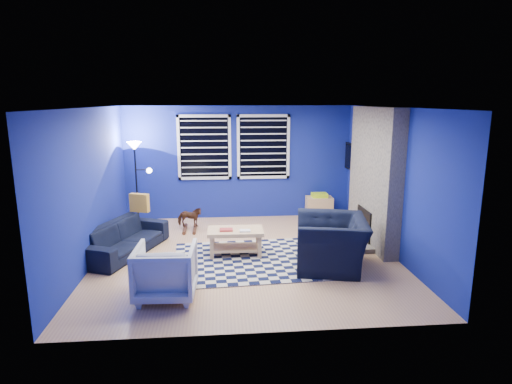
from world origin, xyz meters
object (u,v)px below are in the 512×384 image
armchair_bent (166,271)px  rocking_horse (189,217)px  cabinet (319,207)px  tv (353,158)px  coffee_table (235,237)px  floor_lamp (136,158)px  armchair_big (331,243)px  sofa (124,238)px

armchair_bent → rocking_horse: bearing=-89.7°
armchair_bent → cabinet: (2.97, 3.72, -0.11)m
tv → rocking_horse: (-3.50, -0.46, -1.12)m
rocking_horse → tv: bearing=-77.3°
coffee_table → floor_lamp: floor_lamp is taller
armchair_big → cabinet: (0.47, 2.85, -0.14)m
rocking_horse → floor_lamp: floor_lamp is taller
armchair_bent → floor_lamp: bearing=-71.8°
armchair_big → rocking_horse: bearing=-121.3°
sofa → armchair_bent: size_ratio=2.31×
rocking_horse → cabinet: (2.85, 0.71, -0.03)m
sofa → armchair_big: armchair_big is taller
tv → floor_lamp: floor_lamp is taller
rocking_horse → cabinet: 2.94m
cabinet → floor_lamp: floor_lamp is taller
armchair_bent → coffee_table: bearing=-120.3°
sofa → armchair_big: bearing=-83.4°
sofa → armchair_big: (3.42, -0.90, 0.13)m
tv → cabinet: tv is taller
cabinet → sofa: bearing=-150.1°
armchair_bent → floor_lamp: size_ratio=0.45×
armchair_big → rocking_horse: (-2.37, 2.14, -0.12)m
coffee_table → cabinet: 2.94m
armchair_big → floor_lamp: 4.42m
rocking_horse → armchair_bent: bearing=-177.0°
sofa → rocking_horse: (1.04, 1.24, 0.01)m
floor_lamp → rocking_horse: bearing=-20.8°
cabinet → armchair_big: bearing=-96.1°
tv → floor_lamp: 4.58m
tv → cabinet: (-0.65, 0.25, -1.15)m
sofa → cabinet: bearing=-42.0°
tv → rocking_horse: 3.70m
rocking_horse → coffee_table: bearing=-144.0°
cabinet → coffee_table: bearing=-128.8°
coffee_table → floor_lamp: size_ratio=0.54×
tv → floor_lamp: size_ratio=0.56×
floor_lamp → tv: bearing=0.6°
armchair_big → armchair_bent: armchair_big is taller
coffee_table → armchair_big: bearing=-23.9°
tv → cabinet: bearing=159.0°
rocking_horse → coffee_table: (0.88, -1.47, 0.04)m
armchair_bent → coffee_table: 1.83m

